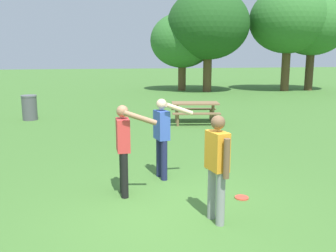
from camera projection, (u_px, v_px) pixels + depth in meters
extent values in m
plane|color=#447530|center=(173.00, 211.00, 6.00)|extent=(120.00, 120.00, 0.00)
cylinder|color=#1E234C|center=(159.00, 157.00, 7.65)|extent=(0.13, 0.13, 0.82)
cylinder|color=#1E234C|center=(164.00, 160.00, 7.42)|extent=(0.13, 0.13, 0.82)
cube|color=#3856B7|center=(162.00, 125.00, 7.40)|extent=(0.29, 0.42, 0.58)
sphere|color=beige|center=(162.00, 104.00, 7.32)|extent=(0.21, 0.21, 0.21)
cylinder|color=beige|center=(157.00, 125.00, 7.65)|extent=(0.09, 0.09, 0.58)
cylinder|color=beige|center=(179.00, 109.00, 7.21)|extent=(0.58, 0.20, 0.28)
cylinder|color=gray|center=(221.00, 199.00, 5.44)|extent=(0.13, 0.13, 0.82)
cylinder|color=gray|center=(212.00, 193.00, 5.68)|extent=(0.13, 0.13, 0.82)
cube|color=orange|center=(217.00, 151.00, 5.43)|extent=(0.29, 0.42, 0.58)
sphere|color=brown|center=(218.00, 122.00, 5.35)|extent=(0.21, 0.21, 0.21)
cylinder|color=brown|center=(227.00, 159.00, 5.20)|extent=(0.09, 0.09, 0.58)
cylinder|color=brown|center=(209.00, 150.00, 5.67)|extent=(0.09, 0.09, 0.58)
cylinder|color=black|center=(123.00, 171.00, 6.75)|extent=(0.13, 0.13, 0.82)
cylinder|color=black|center=(125.00, 175.00, 6.50)|extent=(0.13, 0.13, 0.82)
cube|color=#D83838|center=(123.00, 135.00, 6.49)|extent=(0.22, 0.38, 0.58)
sphere|color=#9E7051|center=(122.00, 111.00, 6.41)|extent=(0.21, 0.21, 0.21)
cylinder|color=#9E7051|center=(122.00, 135.00, 6.75)|extent=(0.09, 0.09, 0.58)
cylinder|color=#9E7051|center=(140.00, 118.00, 6.23)|extent=(0.58, 0.10, 0.28)
cylinder|color=#E04733|center=(242.00, 198.00, 6.54)|extent=(0.25, 0.25, 0.03)
cube|color=olive|center=(195.00, 103.00, 13.52)|extent=(1.81, 1.04, 0.06)
cube|color=olive|center=(197.00, 114.00, 13.01)|extent=(1.72, 0.55, 0.05)
cube|color=olive|center=(194.00, 109.00, 14.15)|extent=(1.72, 0.55, 0.05)
cylinder|color=olive|center=(177.00, 114.00, 13.58)|extent=(0.11, 0.11, 0.71)
cylinder|color=olive|center=(178.00, 120.00, 13.04)|extent=(0.09, 0.09, 0.41)
cylinder|color=olive|center=(176.00, 115.00, 14.18)|extent=(0.09, 0.09, 0.41)
cylinder|color=olive|center=(213.00, 113.00, 13.61)|extent=(0.11, 0.11, 0.71)
cylinder|color=olive|center=(215.00, 120.00, 13.07)|extent=(0.09, 0.09, 0.41)
cylinder|color=olive|center=(211.00, 115.00, 14.21)|extent=(0.09, 0.09, 0.41)
cylinder|color=#515156|center=(30.00, 108.00, 14.23)|extent=(0.56, 0.56, 0.90)
cylinder|color=slate|center=(29.00, 96.00, 14.14)|extent=(0.59, 0.59, 0.06)
cylinder|color=brown|center=(182.00, 74.00, 25.75)|extent=(0.54, 0.54, 2.22)
ellipsoid|color=#33702D|center=(182.00, 40.00, 25.31)|extent=(4.38, 4.38, 3.72)
cylinder|color=brown|center=(207.00, 70.00, 24.86)|extent=(0.58, 0.58, 2.94)
ellipsoid|color=#21511E|center=(208.00, 24.00, 24.29)|extent=(5.41, 5.41, 4.60)
cylinder|color=brown|center=(286.00, 67.00, 25.34)|extent=(0.57, 0.57, 3.32)
ellipsoid|color=#33702D|center=(288.00, 20.00, 24.75)|extent=(5.21, 5.21, 4.43)
cylinder|color=#4C3823|center=(309.00, 68.00, 25.75)|extent=(0.55, 0.55, 3.12)
ellipsoid|color=#33702D|center=(313.00, 25.00, 25.20)|extent=(4.76, 4.76, 4.05)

